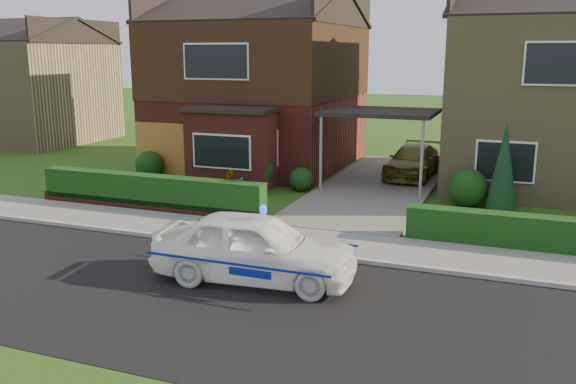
% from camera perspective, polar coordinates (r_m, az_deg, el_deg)
% --- Properties ---
extents(ground, '(120.00, 120.00, 0.00)m').
position_cam_1_polar(ground, '(11.89, -3.57, -10.51)').
color(ground, '#295115').
rests_on(ground, ground).
extents(road, '(60.00, 6.00, 0.02)m').
position_cam_1_polar(road, '(11.89, -3.57, -10.51)').
color(road, black).
rests_on(road, ground).
extents(kerb, '(60.00, 0.16, 0.12)m').
position_cam_1_polar(kerb, '(14.51, 1.44, -5.82)').
color(kerb, '#9E9993').
rests_on(kerb, ground).
extents(sidewalk, '(60.00, 2.00, 0.10)m').
position_cam_1_polar(sidewalk, '(15.46, 2.74, -4.68)').
color(sidewalk, slate).
rests_on(sidewalk, ground).
extents(driveway, '(3.80, 12.00, 0.12)m').
position_cam_1_polar(driveway, '(21.91, 8.40, 0.52)').
color(driveway, '#666059').
rests_on(driveway, ground).
extents(house_left, '(7.50, 9.53, 7.25)m').
position_cam_1_polar(house_left, '(25.98, -2.61, 10.93)').
color(house_left, maroon).
rests_on(house_left, ground).
extents(house_right, '(7.50, 8.06, 7.25)m').
position_cam_1_polar(house_right, '(23.96, 24.19, 9.30)').
color(house_right, '#8E7D57').
rests_on(house_right, ground).
extents(carport_link, '(3.80, 3.00, 2.77)m').
position_cam_1_polar(carport_link, '(21.46, 8.61, 7.28)').
color(carport_link, black).
rests_on(carport_link, ground).
extents(garage_door, '(2.20, 0.10, 2.10)m').
position_cam_1_polar(garage_door, '(23.93, -11.78, 3.85)').
color(garage_door, brown).
rests_on(garage_door, ground).
extents(dwarf_wall, '(7.70, 0.25, 0.36)m').
position_cam_1_polar(dwarf_wall, '(18.96, -12.96, -1.26)').
color(dwarf_wall, maroon).
rests_on(dwarf_wall, ground).
extents(hedge_left, '(7.50, 0.55, 0.90)m').
position_cam_1_polar(hedge_left, '(19.13, -12.69, -1.68)').
color(hedge_left, black).
rests_on(hedge_left, ground).
extents(hedge_right, '(7.50, 0.55, 0.80)m').
position_cam_1_polar(hedge_right, '(16.02, 24.44, -5.42)').
color(hedge_right, black).
rests_on(hedge_right, ground).
extents(shrub_left_far, '(1.08, 1.08, 1.08)m').
position_cam_1_polar(shrub_left_far, '(23.77, -12.83, 2.49)').
color(shrub_left_far, black).
rests_on(shrub_left_far, ground).
extents(shrub_left_mid, '(1.32, 1.32, 1.32)m').
position_cam_1_polar(shrub_left_mid, '(21.42, -3.06, 2.00)').
color(shrub_left_mid, black).
rests_on(shrub_left_mid, ground).
extents(shrub_left_near, '(0.84, 0.84, 0.84)m').
position_cam_1_polar(shrub_left_near, '(21.16, 1.25, 1.21)').
color(shrub_left_near, black).
rests_on(shrub_left_near, ground).
extents(shrub_right_near, '(1.20, 1.20, 1.20)m').
position_cam_1_polar(shrub_right_near, '(19.79, 16.49, 0.38)').
color(shrub_right_near, black).
rests_on(shrub_right_near, ground).
extents(conifer_a, '(0.90, 0.90, 2.60)m').
position_cam_1_polar(conifer_a, '(19.42, 19.51, 2.04)').
color(conifer_a, black).
rests_on(conifer_a, ground).
extents(neighbour_left, '(6.50, 7.00, 5.20)m').
position_cam_1_polar(neighbour_left, '(35.77, -22.78, 8.57)').
color(neighbour_left, '#8E7D57').
rests_on(neighbour_left, ground).
extents(police_car, '(3.95, 4.43, 1.63)m').
position_cam_1_polar(police_car, '(12.82, -3.15, -5.23)').
color(police_car, white).
rests_on(police_car, ground).
extents(driveway_car, '(1.79, 4.05, 1.16)m').
position_cam_1_polar(driveway_car, '(23.53, 11.62, 2.83)').
color(driveway_car, brown).
rests_on(driveway_car, driveway).
extents(potted_plant_a, '(0.40, 0.29, 0.71)m').
position_cam_1_polar(potted_plant_a, '(20.04, -4.50, 0.31)').
color(potted_plant_a, gray).
rests_on(potted_plant_a, ground).
extents(potted_plant_b, '(0.61, 0.60, 0.86)m').
position_cam_1_polar(potted_plant_b, '(20.77, -5.70, 0.95)').
color(potted_plant_b, gray).
rests_on(potted_plant_b, ground).
extents(potted_plant_c, '(0.52, 0.52, 0.76)m').
position_cam_1_polar(potted_plant_c, '(18.24, -5.04, -0.88)').
color(potted_plant_c, gray).
rests_on(potted_plant_c, ground).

